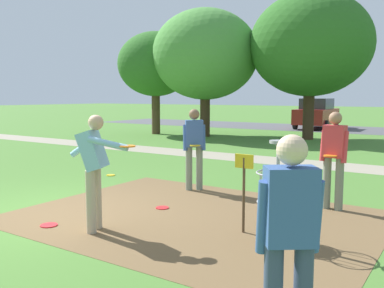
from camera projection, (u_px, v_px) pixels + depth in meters
The scene contains 17 objects.
ground_plane at pixel (53, 214), 7.10m from camera, with size 160.00×160.00×0.00m, color #47752D.
dirt_tee_pad at pixel (195, 217), 6.92m from camera, with size 5.68×4.36×0.01m, color brown.
disc_golf_basket at pixel (274, 187), 5.71m from camera, with size 0.98×0.58×1.39m.
player_foreground_watching at pixel (334, 155), 7.28m from camera, with size 0.48×0.42×1.71m.
player_throwing at pixel (194, 145), 8.81m from camera, with size 0.47×0.45×1.71m.
player_waiting_left at pixel (290, 238), 3.01m from camera, with size 0.47×0.45×1.71m.
player_waiting_right at pixel (94, 165), 6.10m from camera, with size 1.17×0.48×1.71m.
frisbee_near_basket at pixel (49, 225), 6.44m from camera, with size 0.26×0.26×0.02m, color red.
frisbee_by_tee at pixel (306, 189), 8.94m from camera, with size 0.24×0.24×0.02m, color #E53D99.
frisbee_far_right at pixel (111, 175), 10.53m from camera, with size 0.21×0.21×0.02m, color gold.
frisbee_scattered_b at pixel (162, 208), 7.45m from camera, with size 0.23×0.23×0.02m, color red.
tree_near_left at pixel (311, 45), 18.89m from camera, with size 5.45×5.45×6.60m.
tree_near_right at pixel (155, 64), 21.81m from camera, with size 3.90×3.90×5.29m.
tree_mid_left at pixel (205, 55), 20.46m from camera, with size 5.14×5.14×6.17m.
parking_lot_strip at pixel (352, 130), 25.01m from camera, with size 36.00×6.00×0.01m, color #4C4C51.
parked_car_leftmost at pixel (317, 113), 25.81m from camera, with size 2.10×4.26×1.84m.
gravel_path at pixel (250, 158), 13.42m from camera, with size 40.00×1.53×0.00m, color gray.
Camera 1 is at (5.77, -4.49, 1.97)m, focal length 39.44 mm.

